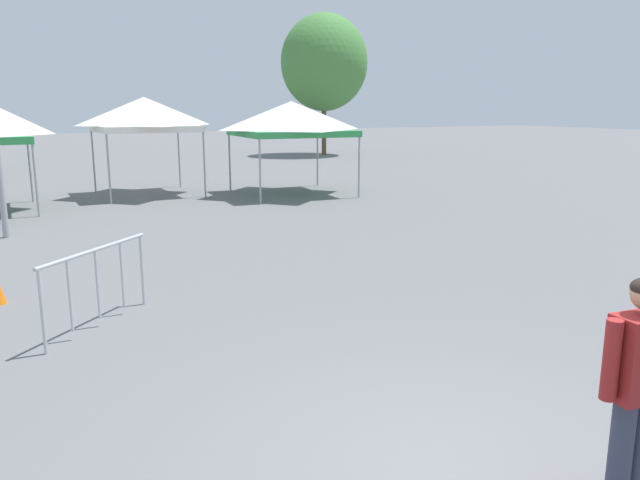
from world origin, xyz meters
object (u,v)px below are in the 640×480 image
canopy_tent_center (144,114)px  canopy_tent_right_of_center (291,119)px  tree_behind_tents_center (324,63)px  crowd_barrier_mid_lot (96,272)px  person_foreground (638,382)px

canopy_tent_center → canopy_tent_right_of_center: size_ratio=0.86×
tree_behind_tents_center → canopy_tent_right_of_center: bearing=-121.1°
canopy_tent_center → crowd_barrier_mid_lot: size_ratio=2.07×
canopy_tent_right_of_center → crowd_barrier_mid_lot: (-7.63, -10.48, -1.74)m
canopy_tent_center → crowd_barrier_mid_lot: canopy_tent_center is taller
person_foreground → crowd_barrier_mid_lot: (-2.77, 5.82, -0.28)m
person_foreground → tree_behind_tents_center: 34.38m
tree_behind_tents_center → crowd_barrier_mid_lot: bearing=-123.2°
canopy_tent_right_of_center → canopy_tent_center: bearing=154.7°
tree_behind_tents_center → crowd_barrier_mid_lot: tree_behind_tents_center is taller
canopy_tent_center → person_foreground: bearing=-91.7°
person_foreground → crowd_barrier_mid_lot: person_foreground is taller
canopy_tent_center → canopy_tent_right_of_center: (4.32, -2.04, -0.14)m
person_foreground → canopy_tent_center: bearing=88.3°
canopy_tent_right_of_center → tree_behind_tents_center: (8.96, 14.86, 2.94)m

